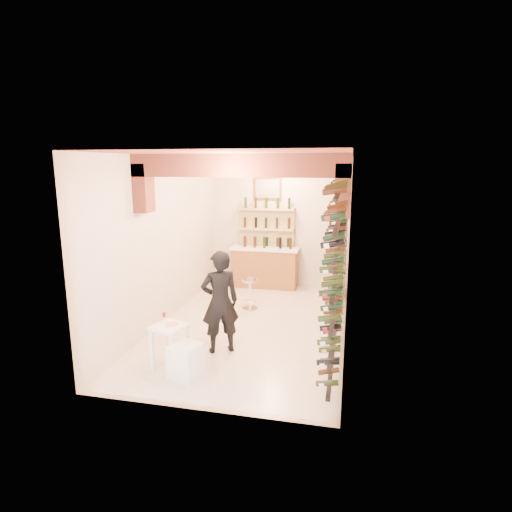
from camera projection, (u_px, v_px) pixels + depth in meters
The scene contains 11 objects.
ground at pixel (253, 325), 8.22m from camera, with size 6.00×6.00×0.00m, color beige.
room_shell at pixel (249, 210), 7.50m from camera, with size 3.52×6.02×3.21m.
wine_rack at pixel (336, 250), 7.57m from camera, with size 0.32×5.70×2.56m.
back_counter at pixel (265, 266), 10.70m from camera, with size 1.70×0.62×1.29m.
back_shelving at pixel (267, 240), 10.79m from camera, with size 1.40×0.31×2.73m.
tasting_table at pixel (169, 333), 6.37m from camera, with size 0.58×0.58×0.82m.
white_stool at pixel (186, 361), 6.14m from camera, with size 0.41×0.41×0.51m, color white.
person at pixel (220, 302), 6.89m from camera, with size 0.62×0.41×1.70m, color black.
chrome_barstool at pixel (250, 292), 9.04m from camera, with size 0.35×0.35×0.67m.
crate_lower at pixel (332, 289), 9.98m from camera, with size 0.55×0.38×0.33m, color #E7B57F.
crate_upper at pixel (332, 277), 9.92m from camera, with size 0.45×0.31×0.26m, color #E7B57F.
Camera 1 is at (1.76, -7.55, 3.03)m, focal length 29.80 mm.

